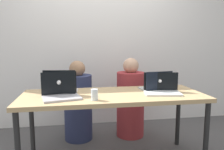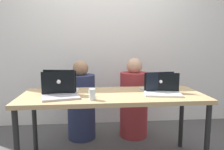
{
  "view_description": "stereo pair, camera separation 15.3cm",
  "coord_description": "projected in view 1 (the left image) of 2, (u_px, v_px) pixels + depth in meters",
  "views": [
    {
      "loc": [
        -0.35,
        -2.1,
        1.24
      ],
      "look_at": [
        0.0,
        0.07,
        0.92
      ],
      "focal_mm": 35.0,
      "sensor_mm": 36.0,
      "label": 1
    },
    {
      "loc": [
        -0.2,
        -2.12,
        1.24
      ],
      "look_at": [
        0.0,
        0.07,
        0.92
      ],
      "focal_mm": 35.0,
      "sensor_mm": 36.0,
      "label": 2
    }
  ],
  "objects": [
    {
      "name": "laptop_back_left",
      "position": [
        61.0,
        88.0,
        2.18
      ],
      "size": [
        0.33,
        0.31,
        0.25
      ],
      "rotation": [
        0.0,
        0.0,
        3.02
      ],
      "color": "silver",
      "rests_on": "desk"
    },
    {
      "name": "water_glass_left",
      "position": [
        95.0,
        95.0,
        1.93
      ],
      "size": [
        0.06,
        0.06,
        0.1
      ],
      "color": "silver",
      "rests_on": "desk"
    },
    {
      "name": "person_on_left",
      "position": [
        78.0,
        105.0,
        2.81
      ],
      "size": [
        0.4,
        0.4,
        1.03
      ],
      "rotation": [
        0.0,
        0.0,
        3.28
      ],
      "color": "navy",
      "rests_on": "ground"
    },
    {
      "name": "laptop_front_left",
      "position": [
        61.0,
        92.0,
        2.02
      ],
      "size": [
        0.38,
        0.31,
        0.23
      ],
      "rotation": [
        0.0,
        0.0,
        0.23
      ],
      "color": "#B3B0B7",
      "rests_on": "desk"
    },
    {
      "name": "laptop_front_right",
      "position": [
        162.0,
        89.0,
        2.19
      ],
      "size": [
        0.38,
        0.27,
        0.2
      ],
      "rotation": [
        0.0,
        0.0,
        -0.18
      ],
      "color": "silver",
      "rests_on": "desk"
    },
    {
      "name": "laptop_back_right",
      "position": [
        156.0,
        86.0,
        2.34
      ],
      "size": [
        0.32,
        0.26,
        0.21
      ],
      "rotation": [
        0.0,
        0.0,
        3.27
      ],
      "color": "#B0B7B6",
      "rests_on": "desk"
    },
    {
      "name": "person_on_right",
      "position": [
        130.0,
        102.0,
        2.92
      ],
      "size": [
        0.41,
        0.41,
        1.05
      ],
      "rotation": [
        0.0,
        0.0,
        3.03
      ],
      "color": "#9D2F34",
      "rests_on": "ground"
    },
    {
      "name": "back_wall",
      "position": [
        100.0,
        38.0,
        3.3
      ],
      "size": [
        4.7,
        0.1,
        2.64
      ],
      "primitive_type": "cube",
      "color": "silver",
      "rests_on": "ground"
    },
    {
      "name": "desk",
      "position": [
        113.0,
        100.0,
        2.19
      ],
      "size": [
        1.81,
        0.69,
        0.74
      ],
      "color": "tan",
      "rests_on": "ground"
    }
  ]
}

